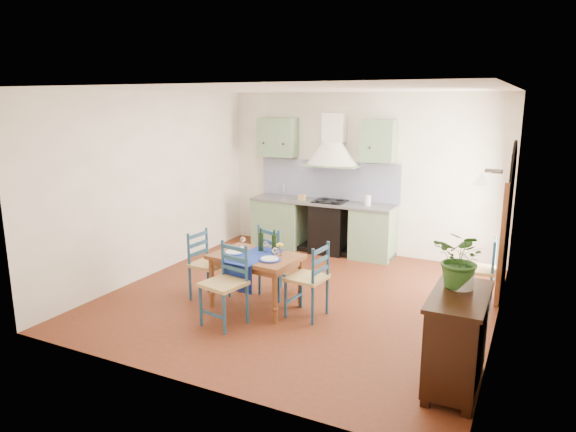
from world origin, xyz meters
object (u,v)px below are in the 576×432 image
at_px(dining_table, 256,261).
at_px(potted_plant, 462,259).
at_px(chair_near, 226,284).
at_px(sideboard, 456,337).

height_order(dining_table, potted_plant, potted_plant).
distance_m(dining_table, chair_near, 0.62).
bearing_deg(chair_near, sideboard, -5.05).
bearing_deg(dining_table, potted_plant, -14.67).
bearing_deg(potted_plant, chair_near, 178.37).
distance_m(sideboard, potted_plant, 0.73).
height_order(chair_near, potted_plant, potted_plant).
bearing_deg(potted_plant, dining_table, 165.33).
distance_m(chair_near, potted_plant, 2.78).
height_order(chair_near, sideboard, chair_near).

